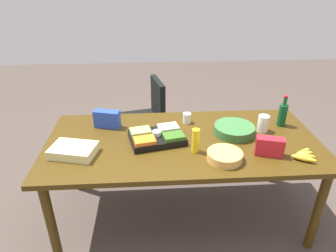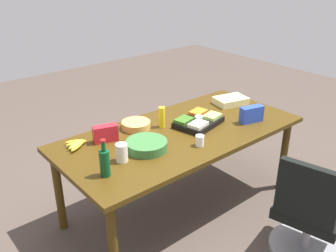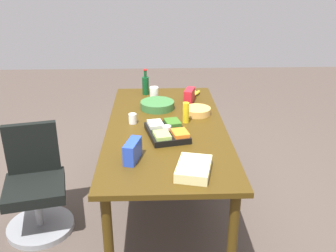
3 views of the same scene
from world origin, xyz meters
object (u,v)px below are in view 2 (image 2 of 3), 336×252
at_px(mustard_bottle, 162,117).
at_px(mayo_jar, 122,153).
at_px(sheet_cake, 231,101).
at_px(chip_bag_red, 105,134).
at_px(veggie_tray, 198,121).
at_px(wine_bottle, 105,162).
at_px(chip_bag_blue, 252,114).
at_px(office_chair, 308,219).
at_px(banana_bunch, 77,144).
at_px(chip_bowl, 136,125).
at_px(salad_bowl, 146,145).
at_px(conference_table, 181,139).
at_px(paper_cup, 200,141).

height_order(mustard_bottle, mayo_jar, mustard_bottle).
relative_size(sheet_cake, chip_bag_red, 1.60).
distance_m(veggie_tray, wine_bottle, 1.11).
height_order(mustard_bottle, chip_bag_blue, mustard_bottle).
distance_m(office_chair, wine_bottle, 1.61).
height_order(mayo_jar, banana_bunch, mayo_jar).
bearing_deg(chip_bag_red, chip_bag_blue, 157.14).
distance_m(chip_bowl, chip_bag_blue, 1.06).
height_order(salad_bowl, chip_bag_blue, chip_bag_blue).
bearing_deg(conference_table, chip_bag_blue, 157.31).
xyz_separation_m(conference_table, office_chair, (-0.33, 1.10, -0.37)).
xyz_separation_m(conference_table, chip_bag_red, (0.61, -0.26, 0.15)).
xyz_separation_m(mayo_jar, chip_bowl, (-0.42, -0.41, -0.04)).
bearing_deg(paper_cup, chip_bag_blue, -177.16).
distance_m(conference_table, banana_bunch, 0.90).
bearing_deg(conference_table, mayo_jar, 8.54).
relative_size(paper_cup, wine_bottle, 0.32).
bearing_deg(salad_bowl, chip_bag_red, -62.40).
distance_m(conference_table, office_chair, 1.21).
height_order(conference_table, mustard_bottle, mustard_bottle).
distance_m(salad_bowl, wine_bottle, 0.47).
distance_m(salad_bowl, chip_bag_blue, 1.08).
xyz_separation_m(salad_bowl, wine_bottle, (0.45, 0.12, 0.07)).
relative_size(conference_table, mustard_bottle, 11.60).
height_order(salad_bowl, paper_cup, paper_cup).
distance_m(veggie_tray, chip_bag_blue, 0.50).
relative_size(salad_bowl, wine_bottle, 1.19).
distance_m(mayo_jar, chip_bowl, 0.58).
distance_m(veggie_tray, paper_cup, 0.41).
bearing_deg(chip_bowl, veggie_tray, 147.86).
bearing_deg(sheet_cake, mustard_bottle, -1.05).
relative_size(conference_table, banana_bunch, 11.34).
bearing_deg(salad_bowl, veggie_tray, -173.14).
relative_size(office_chair, sheet_cake, 2.80).
bearing_deg(banana_bunch, mustard_bottle, 169.55).
distance_m(chip_bag_red, paper_cup, 0.77).
bearing_deg(mayo_jar, chip_bowl, -135.80).
distance_m(conference_table, sheet_cake, 0.85).
relative_size(veggie_tray, wine_bottle, 1.71).
relative_size(office_chair, wine_bottle, 3.22).
height_order(veggie_tray, chip_bag_blue, chip_bag_blue).
height_order(chip_bag_red, chip_bag_blue, chip_bag_blue).
bearing_deg(veggie_tray, sheet_cake, -165.69).
bearing_deg(chip_bag_blue, mayo_jar, -6.94).
bearing_deg(chip_bowl, salad_bowl, 66.06).
height_order(conference_table, veggie_tray, veggie_tray).
xyz_separation_m(office_chair, banana_bunch, (1.16, -1.42, 0.47)).
bearing_deg(salad_bowl, sheet_cake, -169.44).
bearing_deg(veggie_tray, chip_bag_red, -17.25).
relative_size(mayo_jar, sheet_cake, 0.44).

